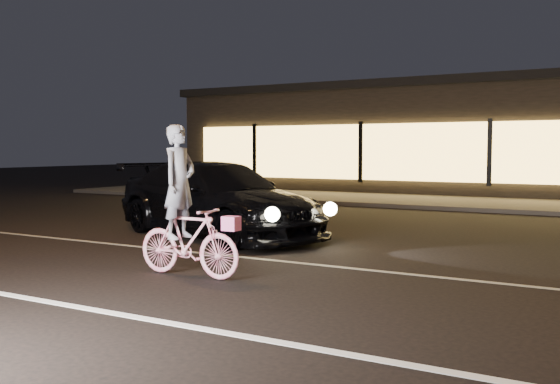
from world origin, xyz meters
The scene contains 7 objects.
ground centered at (0.00, 0.00, 0.00)m, with size 90.00×90.00×0.00m, color black.
lane_stripe_near centered at (0.00, -1.50, 0.00)m, with size 60.00×0.12×0.01m, color silver.
lane_stripe_far centered at (0.00, 2.00, 0.00)m, with size 60.00×0.10×0.01m, color gray.
sidewalk centered at (0.00, 13.00, 0.06)m, with size 30.00×4.00×0.12m, color #383533.
storefront centered at (0.00, 18.97, 2.15)m, with size 25.40×8.42×4.20m.
cyclist centered at (-1.15, 0.40, 0.73)m, with size 1.62×0.56×2.05m.
sedan centered at (-3.02, 3.78, 0.73)m, with size 5.43×3.57×1.46m.
Camera 1 is at (4.04, -6.23, 1.72)m, focal length 40.00 mm.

